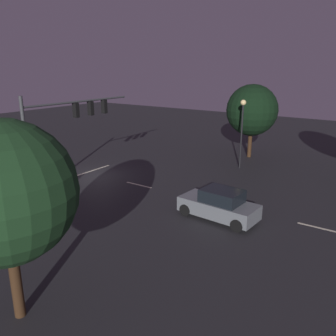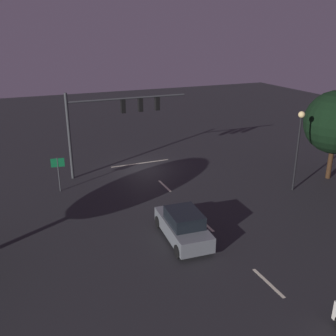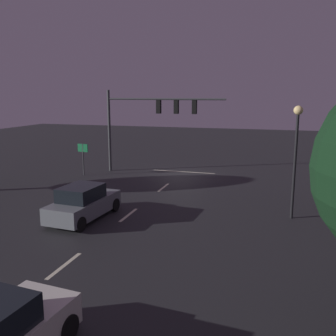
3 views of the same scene
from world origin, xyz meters
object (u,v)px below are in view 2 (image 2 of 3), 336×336
(traffic_signal_assembly, at_px, (115,114))
(car_approaching, at_px, (183,226))
(street_lamp_left_kerb, at_px, (299,137))
(route_sign, at_px, (58,167))
(tree_left_far, at_px, (336,122))

(traffic_signal_assembly, height_order, car_approaching, traffic_signal_assembly)
(traffic_signal_assembly, bearing_deg, street_lamp_left_kerb, 141.30)
(car_approaching, height_order, route_sign, route_sign)
(traffic_signal_assembly, distance_m, car_approaching, 11.88)
(street_lamp_left_kerb, bearing_deg, car_approaching, 17.13)
(route_sign, bearing_deg, tree_left_far, 164.31)
(route_sign, height_order, tree_left_far, tree_left_far)
(car_approaching, distance_m, tree_left_far, 14.75)
(tree_left_far, bearing_deg, street_lamp_left_kerb, 11.26)
(street_lamp_left_kerb, height_order, route_sign, street_lamp_left_kerb)
(car_approaching, xyz_separation_m, route_sign, (5.08, -9.13, 0.95))
(car_approaching, relative_size, route_sign, 1.84)
(street_lamp_left_kerb, bearing_deg, traffic_signal_assembly, -38.70)
(car_approaching, height_order, tree_left_far, tree_left_far)
(tree_left_far, bearing_deg, car_approaching, 15.47)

